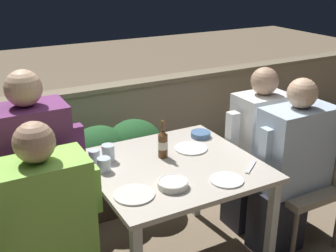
{
  "coord_description": "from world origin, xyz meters",
  "views": [
    {
      "loc": [
        -1.11,
        -1.97,
        1.88
      ],
      "look_at": [
        0.0,
        0.07,
        0.96
      ],
      "focal_mm": 45.0,
      "sensor_mm": 36.0,
      "label": 1
    }
  ],
  "objects_px": {
    "chair_right_near": "(311,170)",
    "beer_bottle": "(163,143)",
    "person_green_blouse": "(53,237)",
    "chair_right_far": "(276,152)",
    "person_white_polo": "(255,149)",
    "chair_left_far": "(8,222)",
    "person_purple_stripe": "(42,188)",
    "person_blue_shirt": "(289,168)"
  },
  "relations": [
    {
      "from": "person_purple_stripe",
      "to": "chair_right_near",
      "type": "height_order",
      "value": "person_purple_stripe"
    },
    {
      "from": "chair_left_far",
      "to": "person_blue_shirt",
      "type": "relative_size",
      "value": 0.73
    },
    {
      "from": "person_green_blouse",
      "to": "person_white_polo",
      "type": "relative_size",
      "value": 1.01
    },
    {
      "from": "chair_left_far",
      "to": "chair_right_near",
      "type": "relative_size",
      "value": 1.0
    },
    {
      "from": "chair_right_far",
      "to": "person_white_polo",
      "type": "height_order",
      "value": "person_white_polo"
    },
    {
      "from": "beer_bottle",
      "to": "person_purple_stripe",
      "type": "bearing_deg",
      "value": 176.45
    },
    {
      "from": "beer_bottle",
      "to": "person_green_blouse",
      "type": "bearing_deg",
      "value": -158.41
    },
    {
      "from": "chair_left_far",
      "to": "person_purple_stripe",
      "type": "distance_m",
      "value": 0.25
    },
    {
      "from": "person_green_blouse",
      "to": "chair_left_far",
      "type": "xyz_separation_m",
      "value": [
        -0.17,
        0.35,
        -0.07
      ]
    },
    {
      "from": "chair_right_far",
      "to": "beer_bottle",
      "type": "bearing_deg",
      "value": -178.21
    },
    {
      "from": "chair_left_far",
      "to": "chair_right_far",
      "type": "height_order",
      "value": "same"
    },
    {
      "from": "person_blue_shirt",
      "to": "chair_right_far",
      "type": "bearing_deg",
      "value": 60.06
    },
    {
      "from": "person_green_blouse",
      "to": "chair_right_far",
      "type": "relative_size",
      "value": 1.38
    },
    {
      "from": "chair_right_near",
      "to": "person_white_polo",
      "type": "bearing_deg",
      "value": 123.28
    },
    {
      "from": "chair_right_near",
      "to": "chair_right_far",
      "type": "distance_m",
      "value": 0.33
    },
    {
      "from": "person_green_blouse",
      "to": "chair_right_far",
      "type": "xyz_separation_m",
      "value": [
        1.74,
        0.34,
        -0.07
      ]
    },
    {
      "from": "person_green_blouse",
      "to": "chair_right_near",
      "type": "relative_size",
      "value": 1.38
    },
    {
      "from": "person_white_polo",
      "to": "person_blue_shirt",
      "type": "bearing_deg",
      "value": -87.68
    },
    {
      "from": "chair_right_far",
      "to": "beer_bottle",
      "type": "height_order",
      "value": "beer_bottle"
    },
    {
      "from": "chair_left_far",
      "to": "person_white_polo",
      "type": "bearing_deg",
      "value": -0.52
    },
    {
      "from": "person_purple_stripe",
      "to": "beer_bottle",
      "type": "distance_m",
      "value": 0.75
    },
    {
      "from": "beer_bottle",
      "to": "person_blue_shirt",
      "type": "bearing_deg",
      "value": -21.21
    },
    {
      "from": "person_white_polo",
      "to": "chair_right_far",
      "type": "bearing_deg",
      "value": 0.0
    },
    {
      "from": "person_purple_stripe",
      "to": "person_blue_shirt",
      "type": "height_order",
      "value": "person_purple_stripe"
    },
    {
      "from": "chair_right_near",
      "to": "beer_bottle",
      "type": "distance_m",
      "value": 1.07
    },
    {
      "from": "person_green_blouse",
      "to": "person_blue_shirt",
      "type": "distance_m",
      "value": 1.55
    },
    {
      "from": "person_purple_stripe",
      "to": "person_blue_shirt",
      "type": "distance_m",
      "value": 1.56
    },
    {
      "from": "person_green_blouse",
      "to": "chair_right_near",
      "type": "distance_m",
      "value": 1.76
    },
    {
      "from": "person_green_blouse",
      "to": "chair_right_far",
      "type": "bearing_deg",
      "value": 10.91
    },
    {
      "from": "person_green_blouse",
      "to": "chair_left_far",
      "type": "distance_m",
      "value": 0.4
    },
    {
      "from": "chair_left_far",
      "to": "chair_right_near",
      "type": "height_order",
      "value": "same"
    },
    {
      "from": "person_purple_stripe",
      "to": "beer_bottle",
      "type": "xyz_separation_m",
      "value": [
        0.74,
        -0.05,
        0.14
      ]
    },
    {
      "from": "person_blue_shirt",
      "to": "beer_bottle",
      "type": "height_order",
      "value": "person_blue_shirt"
    },
    {
      "from": "beer_bottle",
      "to": "person_white_polo",
      "type": "bearing_deg",
      "value": 2.26
    },
    {
      "from": "person_green_blouse",
      "to": "person_white_polo",
      "type": "xyz_separation_m",
      "value": [
        1.54,
        0.34,
        0.0
      ]
    },
    {
      "from": "chair_right_near",
      "to": "person_green_blouse",
      "type": "bearing_deg",
      "value": -179.89
    },
    {
      "from": "person_white_polo",
      "to": "beer_bottle",
      "type": "xyz_separation_m",
      "value": [
        -0.77,
        -0.03,
        0.22
      ]
    },
    {
      "from": "chair_left_far",
      "to": "chair_right_near",
      "type": "bearing_deg",
      "value": -10.27
    },
    {
      "from": "chair_right_far",
      "to": "person_white_polo",
      "type": "bearing_deg",
      "value": -180.0
    },
    {
      "from": "chair_left_far",
      "to": "beer_bottle",
      "type": "height_order",
      "value": "beer_bottle"
    },
    {
      "from": "person_white_polo",
      "to": "person_purple_stripe",
      "type": "bearing_deg",
      "value": 179.41
    },
    {
      "from": "chair_left_far",
      "to": "person_blue_shirt",
      "type": "height_order",
      "value": "person_blue_shirt"
    }
  ]
}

